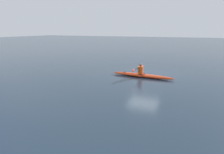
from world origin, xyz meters
TOP-DOWN VIEW (x-y plane):
  - ground_plane at (0.00, 0.00)m, footprint 160.00×160.00m
  - kayak at (-0.06, 0.85)m, footprint 4.90×0.88m
  - kayaker at (0.10, 0.84)m, footprint 0.49×2.33m

SIDE VIEW (x-z plane):
  - ground_plane at x=0.00m, z-range 0.00..0.00m
  - kayak at x=-0.06m, z-range 0.00..0.26m
  - kayaker at x=0.10m, z-range 0.20..0.96m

